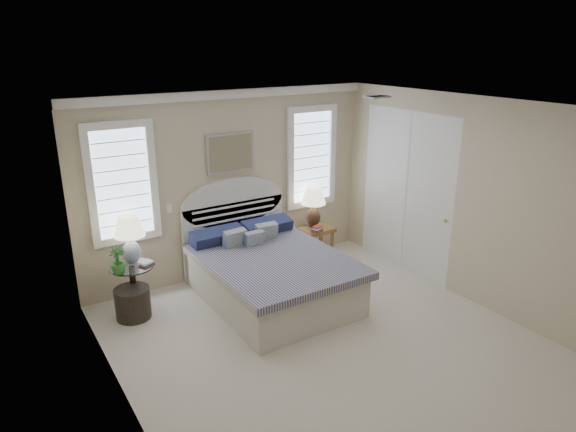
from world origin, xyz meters
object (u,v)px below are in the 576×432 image
at_px(lamp_left, 130,234).
at_px(lamp_right, 313,202).
at_px(floor_pot, 133,303).
at_px(bed, 268,270).
at_px(nightstand_right, 316,236).
at_px(side_table_left, 133,283).

xyz_separation_m(lamp_left, lamp_right, (2.91, 0.11, -0.10)).
bearing_deg(lamp_left, floor_pot, -114.19).
bearing_deg(bed, lamp_right, 31.51).
bearing_deg(lamp_right, nightstand_right, -91.36).
bearing_deg(lamp_right, floor_pot, -172.92).
relative_size(nightstand_right, lamp_left, 0.83).
bearing_deg(floor_pot, bed, -13.76).
height_order(bed, lamp_left, bed).
height_order(floor_pot, lamp_right, lamp_right).
xyz_separation_m(nightstand_right, lamp_right, (0.00, 0.11, 0.54)).
xyz_separation_m(floor_pot, lamp_left, (0.12, 0.27, 0.82)).
height_order(lamp_left, lamp_right, lamp_left).
bearing_deg(side_table_left, lamp_right, 3.99).
distance_m(side_table_left, floor_pot, 0.26).
bearing_deg(lamp_left, nightstand_right, 0.01).
distance_m(floor_pot, lamp_right, 3.14).
bearing_deg(bed, lamp_left, 156.68).
bearing_deg(floor_pot, side_table_left, 66.05).
distance_m(lamp_left, lamp_right, 2.91).
bearing_deg(side_table_left, lamp_left, 65.41).
bearing_deg(floor_pot, nightstand_right, 5.09).
relative_size(bed, lamp_right, 3.55).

